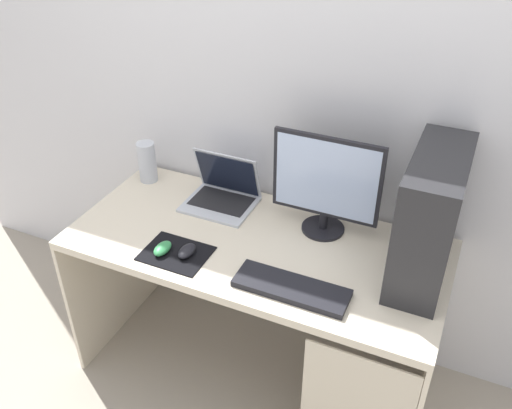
# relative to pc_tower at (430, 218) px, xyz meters

# --- Properties ---
(ground_plane) EXTENTS (8.00, 8.00, 0.00)m
(ground_plane) POSITION_rel_pc_tower_xyz_m (-0.63, -0.09, -1.00)
(ground_plane) COLOR #9E9384
(wall_back) EXTENTS (4.00, 0.05, 2.60)m
(wall_back) POSITION_rel_pc_tower_xyz_m (-0.63, 0.30, 0.30)
(wall_back) COLOR silver
(wall_back) RESTS_ON ground_plane
(desk) EXTENTS (1.53, 0.70, 0.76)m
(desk) POSITION_rel_pc_tower_xyz_m (-0.62, -0.10, -0.39)
(desk) COLOR beige
(desk) RESTS_ON ground_plane
(pc_tower) EXTENTS (0.19, 0.48, 0.49)m
(pc_tower) POSITION_rel_pc_tower_xyz_m (0.00, 0.00, 0.00)
(pc_tower) COLOR #232326
(pc_tower) RESTS_ON desk
(monitor) EXTENTS (0.44, 0.18, 0.43)m
(monitor) POSITION_rel_pc_tower_xyz_m (-0.41, 0.09, -0.02)
(monitor) COLOR black
(monitor) RESTS_ON desk
(laptop) EXTENTS (0.30, 0.25, 0.23)m
(laptop) POSITION_rel_pc_tower_xyz_m (-0.89, 0.11, -0.20)
(laptop) COLOR #B7BCC6
(laptop) RESTS_ON desk
(speaker) EXTENTS (0.08, 0.08, 0.19)m
(speaker) POSITION_rel_pc_tower_xyz_m (-1.30, 0.14, -0.15)
(speaker) COLOR #B7BCC6
(speaker) RESTS_ON desk
(keyboard) EXTENTS (0.42, 0.14, 0.02)m
(keyboard) POSITION_rel_pc_tower_xyz_m (-0.40, -0.30, -0.23)
(keyboard) COLOR black
(keyboard) RESTS_ON desk
(mousepad) EXTENTS (0.26, 0.20, 0.00)m
(mousepad) POSITION_rel_pc_tower_xyz_m (-0.89, -0.29, -0.24)
(mousepad) COLOR black
(mousepad) RESTS_ON desk
(mouse_left) EXTENTS (0.06, 0.10, 0.03)m
(mouse_left) POSITION_rel_pc_tower_xyz_m (-0.84, -0.28, -0.22)
(mouse_left) COLOR black
(mouse_left) RESTS_ON mousepad
(mouse_right) EXTENTS (0.06, 0.10, 0.03)m
(mouse_right) POSITION_rel_pc_tower_xyz_m (-0.94, -0.31, -0.22)
(mouse_right) COLOR #338C4C
(mouse_right) RESTS_ON mousepad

